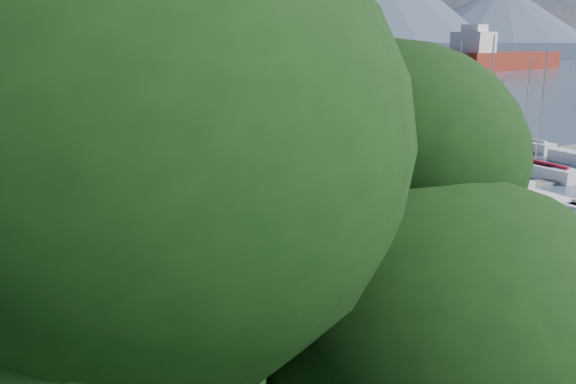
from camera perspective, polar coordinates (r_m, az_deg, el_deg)
path at (r=20.94m, az=19.81°, el=-17.51°), size 160.00×2.00×0.04m
water at (r=275.29m, az=-24.48°, el=11.12°), size 800.00×540.00×0.20m
hedge at (r=22.34m, az=14.96°, el=-13.94°), size 80.00×0.70×0.70m
fence at (r=22.22m, az=14.41°, el=-11.61°), size 80.00×0.04×0.04m
foothill at (r=345.03m, az=-25.23°, el=12.59°), size 900.00×80.00×12.00m
docks at (r=44.33m, az=-8.19°, el=0.09°), size 90.00×41.60×0.25m
tree at (r=6.99m, az=-9.98°, el=-3.59°), size 9.97×9.13×12.84m
crane at (r=42.32m, az=-12.96°, el=6.83°), size 6.59×13.20×22.35m
cargo_ship_mid at (r=236.11m, az=-15.11°, el=12.49°), size 99.98×26.34×21.50m
cargo_ship_east at (r=277.63m, az=20.63°, el=12.38°), size 79.30×37.15×21.50m
sailboat_fleet at (r=45.44m, az=-12.18°, el=7.31°), size 76.34×49.98×13.68m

